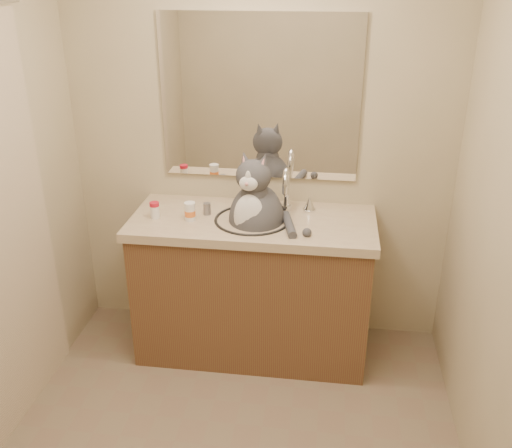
{
  "coord_description": "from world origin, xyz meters",
  "views": [
    {
      "loc": [
        0.4,
        -1.86,
        2.11
      ],
      "look_at": [
        0.06,
        0.65,
        0.96
      ],
      "focal_mm": 40.0,
      "sensor_mm": 36.0,
      "label": 1
    }
  ],
  "objects": [
    {
      "name": "mirror",
      "position": [
        0.0,
        1.24,
        1.45
      ],
      "size": [
        1.1,
        0.02,
        0.9
      ],
      "primitive_type": "cube",
      "color": "white",
      "rests_on": "room"
    },
    {
      "name": "pill_bottle_orange",
      "position": [
        -0.33,
        0.9,
        0.9
      ],
      "size": [
        0.07,
        0.07,
        0.1
      ],
      "rotation": [
        0.0,
        0.0,
        -0.29
      ],
      "color": "white",
      "rests_on": "vanity"
    },
    {
      "name": "pill_bottle_redcap",
      "position": [
        -0.53,
        0.9,
        0.9
      ],
      "size": [
        0.06,
        0.06,
        0.09
      ],
      "rotation": [
        0.0,
        0.0,
        0.21
      ],
      "color": "white",
      "rests_on": "vanity"
    },
    {
      "name": "cat",
      "position": [
        0.02,
        0.94,
        0.88
      ],
      "size": [
        0.42,
        0.42,
        0.6
      ],
      "rotation": [
        0.0,
        0.0,
        -0.22
      ],
      "color": "#444549",
      "rests_on": "vanity"
    },
    {
      "name": "room",
      "position": [
        0.0,
        0.0,
        1.2
      ],
      "size": [
        2.22,
        2.52,
        2.42
      ],
      "color": "#7E6E57",
      "rests_on": "ground"
    },
    {
      "name": "grey_canister",
      "position": [
        -0.26,
        0.99,
        0.88
      ],
      "size": [
        0.05,
        0.05,
        0.07
      ],
      "rotation": [
        0.0,
        0.0,
        0.11
      ],
      "color": "slate",
      "rests_on": "vanity"
    },
    {
      "name": "vanity",
      "position": [
        0.0,
        0.96,
        0.44
      ],
      "size": [
        1.34,
        0.59,
        1.12
      ],
      "color": "brown",
      "rests_on": "ground"
    }
  ]
}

